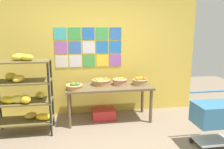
# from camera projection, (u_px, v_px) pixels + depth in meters

# --- Properties ---
(back_wall_with_art) EXTENTS (4.38, 0.07, 2.66)m
(back_wall_with_art) POSITION_uv_depth(u_px,v_px,m) (95.00, 52.00, 4.69)
(back_wall_with_art) COLOR gold
(back_wall_with_art) RESTS_ON ground
(banana_shelf_unit) EXTENTS (0.96, 0.53, 1.41)m
(banana_shelf_unit) POSITION_uv_depth(u_px,v_px,m) (23.00, 91.00, 3.80)
(banana_shelf_unit) COLOR black
(banana_shelf_unit) RESTS_ON ground
(display_table) EXTENTS (1.68, 0.68, 0.70)m
(display_table) POSITION_uv_depth(u_px,v_px,m) (109.00, 90.00, 4.41)
(display_table) COLOR brown
(display_table) RESTS_ON ground
(fruit_basket_centre) EXTENTS (0.39, 0.39, 0.14)m
(fruit_basket_centre) POSITION_uv_depth(u_px,v_px,m) (101.00, 82.00, 4.47)
(fruit_basket_centre) COLOR #A67342
(fruit_basket_centre) RESTS_ON display_table
(fruit_basket_back_right) EXTENTS (0.31, 0.31, 0.17)m
(fruit_basket_back_right) POSITION_uv_depth(u_px,v_px,m) (140.00, 81.00, 4.48)
(fruit_basket_back_right) COLOR #A57D4F
(fruit_basket_back_right) RESTS_ON display_table
(fruit_basket_left) EXTENTS (0.30, 0.30, 0.15)m
(fruit_basket_left) POSITION_uv_depth(u_px,v_px,m) (120.00, 81.00, 4.47)
(fruit_basket_left) COLOR tan
(fruit_basket_left) RESTS_ON display_table
(fruit_basket_back_left) EXTENTS (0.32, 0.32, 0.14)m
(fruit_basket_back_left) POSITION_uv_depth(u_px,v_px,m) (74.00, 86.00, 4.12)
(fruit_basket_back_left) COLOR #B38350
(fruit_basket_back_left) RESTS_ON display_table
(produce_crate_under_table) EXTENTS (0.46, 0.33, 0.21)m
(produce_crate_under_table) POSITION_uv_depth(u_px,v_px,m) (104.00, 114.00, 4.54)
(produce_crate_under_table) COLOR red
(produce_crate_under_table) RESTS_ON ground
(shopping_cart) EXTENTS (0.61, 0.47, 0.84)m
(shopping_cart) POSITION_uv_depth(u_px,v_px,m) (214.00, 116.00, 3.40)
(shopping_cart) COLOR black
(shopping_cart) RESTS_ON ground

